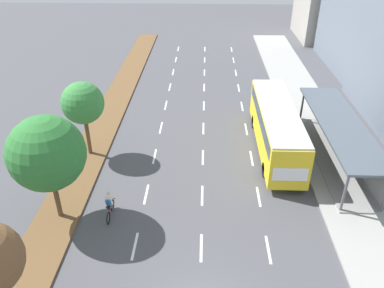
% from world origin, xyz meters
% --- Properties ---
extents(median_strip, '(2.60, 52.00, 0.12)m').
position_xyz_m(median_strip, '(-8.30, 20.00, 0.06)').
color(median_strip, brown).
rests_on(median_strip, ground).
extents(sidewalk_right, '(4.50, 52.00, 0.15)m').
position_xyz_m(sidewalk_right, '(9.25, 20.00, 0.07)').
color(sidewalk_right, '#9E9E99').
rests_on(sidewalk_right, ground).
extents(lane_divider_left, '(0.14, 45.89, 0.01)m').
position_xyz_m(lane_divider_left, '(-3.50, 17.44, 0.00)').
color(lane_divider_left, white).
rests_on(lane_divider_left, ground).
extents(lane_divider_center, '(0.14, 45.89, 0.01)m').
position_xyz_m(lane_divider_center, '(0.00, 17.44, 0.00)').
color(lane_divider_center, white).
rests_on(lane_divider_center, ground).
extents(lane_divider_right, '(0.14, 45.89, 0.01)m').
position_xyz_m(lane_divider_right, '(3.50, 17.44, 0.00)').
color(lane_divider_right, white).
rests_on(lane_divider_right, ground).
extents(bus_shelter, '(2.90, 12.27, 2.86)m').
position_xyz_m(bus_shelter, '(9.53, 13.00, 1.87)').
color(bus_shelter, gray).
rests_on(bus_shelter, sidewalk_right).
extents(bus, '(2.54, 11.29, 3.37)m').
position_xyz_m(bus, '(5.25, 14.38, 2.07)').
color(bus, yellow).
rests_on(bus, ground).
extents(cyclist, '(0.46, 1.82, 1.71)m').
position_xyz_m(cyclist, '(-5.25, 6.52, 0.79)').
color(cyclist, black).
rests_on(cyclist, ground).
extents(median_tree_second, '(4.09, 4.09, 6.24)m').
position_xyz_m(median_tree_second, '(-8.14, 6.43, 4.31)').
color(median_tree_second, brown).
rests_on(median_tree_second, median_strip).
extents(median_tree_third, '(2.90, 2.90, 5.42)m').
position_xyz_m(median_tree_third, '(-8.20, 13.22, 4.07)').
color(median_tree_third, brown).
rests_on(median_tree_third, median_strip).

